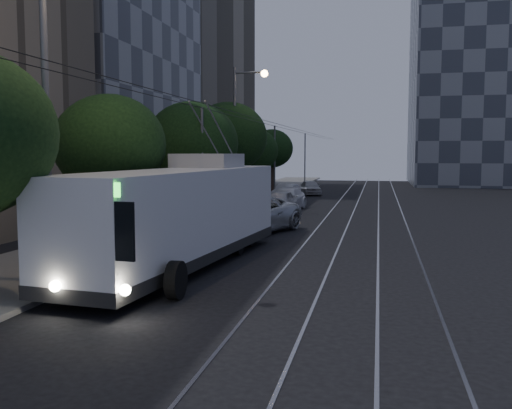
{
  "coord_description": "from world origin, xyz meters",
  "views": [
    {
      "loc": [
        3.24,
        -17.03,
        3.81
      ],
      "look_at": [
        -1.23,
        3.74,
        1.85
      ],
      "focal_mm": 40.0,
      "sensor_mm": 36.0,
      "label": 1
    }
  ],
  "objects_px": {
    "car_white_a": "(278,202)",
    "car_white_b": "(286,199)",
    "streetlamp_far": "(241,124)",
    "streetlamp_near": "(58,49)",
    "trolleybus": "(182,215)",
    "car_white_c": "(286,192)",
    "pickup_silver": "(248,215)",
    "car_white_d": "(310,187)"
  },
  "relations": [
    {
      "from": "car_white_a",
      "to": "car_white_d",
      "type": "relative_size",
      "value": 1.14
    },
    {
      "from": "car_white_a",
      "to": "car_white_d",
      "type": "distance_m",
      "value": 16.56
    },
    {
      "from": "car_white_b",
      "to": "car_white_d",
      "type": "xyz_separation_m",
      "value": [
        0.0,
        13.7,
        -0.04
      ]
    },
    {
      "from": "car_white_c",
      "to": "car_white_d",
      "type": "distance_m",
      "value": 6.44
    },
    {
      "from": "car_white_d",
      "to": "pickup_silver",
      "type": "bearing_deg",
      "value": -105.27
    },
    {
      "from": "trolleybus",
      "to": "car_white_c",
      "type": "xyz_separation_m",
      "value": [
        -0.78,
        26.44,
        -1.08
      ]
    },
    {
      "from": "car_white_b",
      "to": "streetlamp_near",
      "type": "height_order",
      "value": "streetlamp_near"
    },
    {
      "from": "car_white_b",
      "to": "car_white_a",
      "type": "bearing_deg",
      "value": -84.08
    },
    {
      "from": "car_white_b",
      "to": "streetlamp_far",
      "type": "height_order",
      "value": "streetlamp_far"
    },
    {
      "from": "pickup_silver",
      "to": "car_white_a",
      "type": "height_order",
      "value": "pickup_silver"
    },
    {
      "from": "streetlamp_far",
      "to": "car_white_a",
      "type": "bearing_deg",
      "value": -29.57
    },
    {
      "from": "car_white_c",
      "to": "streetlamp_far",
      "type": "xyz_separation_m",
      "value": [
        -1.53,
        -8.7,
        4.92
      ]
    },
    {
      "from": "car_white_c",
      "to": "streetlamp_near",
      "type": "height_order",
      "value": "streetlamp_near"
    },
    {
      "from": "streetlamp_far",
      "to": "car_white_c",
      "type": "bearing_deg",
      "value": 79.99
    },
    {
      "from": "pickup_silver",
      "to": "streetlamp_far",
      "type": "relative_size",
      "value": 0.69
    },
    {
      "from": "car_white_a",
      "to": "car_white_b",
      "type": "bearing_deg",
      "value": 91.99
    },
    {
      "from": "car_white_a",
      "to": "pickup_silver",
      "type": "bearing_deg",
      "value": -88.01
    },
    {
      "from": "car_white_b",
      "to": "streetlamp_near",
      "type": "relative_size",
      "value": 0.44
    },
    {
      "from": "pickup_silver",
      "to": "car_white_b",
      "type": "distance_m",
      "value": 11.06
    },
    {
      "from": "car_white_c",
      "to": "car_white_d",
      "type": "relative_size",
      "value": 1.01
    },
    {
      "from": "car_white_a",
      "to": "streetlamp_far",
      "type": "relative_size",
      "value": 0.49
    },
    {
      "from": "car_white_a",
      "to": "car_white_b",
      "type": "xyz_separation_m",
      "value": [
        0.0,
        2.87,
        -0.05
      ]
    },
    {
      "from": "streetlamp_near",
      "to": "streetlamp_far",
      "type": "distance_m",
      "value": 21.21
    },
    {
      "from": "pickup_silver",
      "to": "streetlamp_near",
      "type": "bearing_deg",
      "value": -84.85
    },
    {
      "from": "trolleybus",
      "to": "streetlamp_far",
      "type": "height_order",
      "value": "streetlamp_far"
    },
    {
      "from": "trolleybus",
      "to": "car_white_b",
      "type": "bearing_deg",
      "value": 94.63
    },
    {
      "from": "trolleybus",
      "to": "car_white_b",
      "type": "height_order",
      "value": "trolleybus"
    },
    {
      "from": "car_white_a",
      "to": "streetlamp_near",
      "type": "distance_m",
      "value": 20.68
    },
    {
      "from": "car_white_d",
      "to": "car_white_b",
      "type": "bearing_deg",
      "value": -105.27
    },
    {
      "from": "trolleybus",
      "to": "pickup_silver",
      "type": "distance_m",
      "value": 8.08
    },
    {
      "from": "car_white_c",
      "to": "streetlamp_near",
      "type": "relative_size",
      "value": 0.35
    },
    {
      "from": "pickup_silver",
      "to": "car_white_c",
      "type": "height_order",
      "value": "pickup_silver"
    },
    {
      "from": "pickup_silver",
      "to": "car_white_a",
      "type": "relative_size",
      "value": 1.41
    },
    {
      "from": "car_white_d",
      "to": "streetlamp_far",
      "type": "xyz_separation_m",
      "value": [
        -2.7,
        -15.03,
        4.9
      ]
    },
    {
      "from": "car_white_d",
      "to": "car_white_a",
      "type": "bearing_deg",
      "value": -105.27
    },
    {
      "from": "car_white_c",
      "to": "car_white_b",
      "type": "bearing_deg",
      "value": -72.41
    },
    {
      "from": "pickup_silver",
      "to": "streetlamp_near",
      "type": "height_order",
      "value": "streetlamp_near"
    },
    {
      "from": "trolleybus",
      "to": "car_white_b",
      "type": "xyz_separation_m",
      "value": [
        0.38,
        19.08,
        -1.02
      ]
    },
    {
      "from": "pickup_silver",
      "to": "streetlamp_far",
      "type": "xyz_separation_m",
      "value": [
        -2.7,
        9.72,
        4.69
      ]
    },
    {
      "from": "car_white_c",
      "to": "car_white_d",
      "type": "height_order",
      "value": "car_white_d"
    },
    {
      "from": "car_white_b",
      "to": "pickup_silver",
      "type": "bearing_deg",
      "value": -84.08
    },
    {
      "from": "trolleybus",
      "to": "streetlamp_near",
      "type": "bearing_deg",
      "value": -117.88
    }
  ]
}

